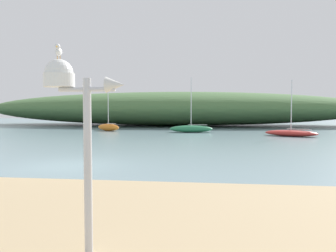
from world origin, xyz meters
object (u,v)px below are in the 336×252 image
(mast_structure, at_px, (71,97))
(sailboat_mid_channel, at_px, (191,129))
(sailboat_far_left, at_px, (291,133))
(seagull_on_radar, at_px, (58,51))
(sailboat_off_point, at_px, (108,127))

(mast_structure, distance_m, sailboat_mid_channel, 28.55)
(sailboat_mid_channel, bearing_deg, sailboat_far_left, -22.51)
(mast_structure, distance_m, seagull_on_radar, 0.70)
(mast_structure, relative_size, seagull_on_radar, 10.15)
(seagull_on_radar, distance_m, sailboat_off_point, 30.89)
(sailboat_far_left, xyz_separation_m, sailboat_mid_channel, (-8.47, 3.51, 0.08))
(sailboat_off_point, distance_m, sailboat_mid_channel, 8.58)
(sailboat_mid_channel, bearing_deg, mast_structure, -89.99)
(seagull_on_radar, bearing_deg, sailboat_off_point, 105.72)
(mast_structure, relative_size, sailboat_off_point, 0.72)
(sailboat_far_left, bearing_deg, mast_structure, -108.74)
(sailboat_off_point, xyz_separation_m, sailboat_mid_channel, (8.50, -1.13, -0.02))
(sailboat_far_left, bearing_deg, sailboat_mid_channel, 157.49)
(mast_structure, xyz_separation_m, sailboat_off_point, (-8.51, 29.60, -2.15))
(mast_structure, distance_m, sailboat_far_left, 26.45)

